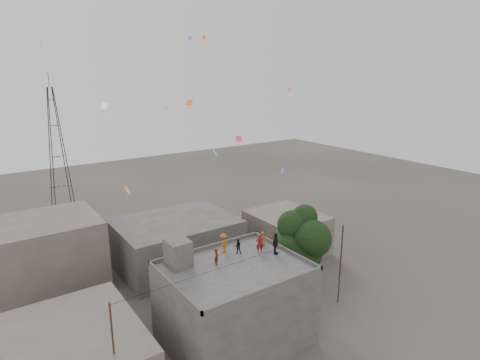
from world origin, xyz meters
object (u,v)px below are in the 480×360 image
object	(u,v)px
tree	(302,241)
transmission_tower	(57,150)
person_dark_adult	(275,244)
stair_head_box	(178,253)
person_red_adult	(260,243)

from	to	relation	value
tree	transmission_tower	bearing A→B (deg)	106.09
tree	person_dark_adult	xyz separation A→B (m)	(-3.44, -0.56, 0.87)
person_dark_adult	stair_head_box	bearing A→B (deg)	128.91
transmission_tower	tree	bearing A→B (deg)	-73.91
stair_head_box	transmission_tower	size ratio (longest dim) A/B	0.10
tree	transmission_tower	distance (m)	41.12
transmission_tower	person_red_adult	bearing A→B (deg)	-79.72
stair_head_box	transmission_tower	bearing A→B (deg)	91.23
stair_head_box	person_dark_adult	bearing A→B (deg)	-19.77
transmission_tower	person_red_adult	distance (m)	39.72
tree	person_red_adult	bearing A→B (deg)	174.93
person_dark_adult	person_red_adult	bearing A→B (deg)	100.75
tree	transmission_tower	xyz separation A→B (m)	(-11.37, 39.40, 2.97)
stair_head_box	person_red_adult	size ratio (longest dim) A/B	1.30
tree	person_red_adult	size ratio (longest dim) A/B	5.92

